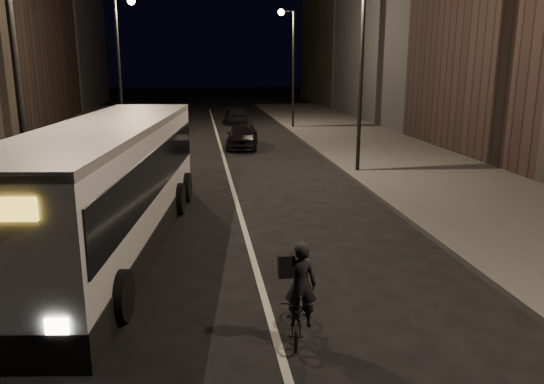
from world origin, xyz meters
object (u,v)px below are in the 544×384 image
object	(u,v)px
streetlight_left_far	(123,51)
car_far	(236,116)
streetlight_right_mid	(356,47)
streetlight_left_near	(24,37)
car_near	(242,135)
cyclist_on_bicycle	(299,306)
car_mid	(162,125)
streetlight_right_far	(290,53)
city_bus	(110,181)

from	to	relation	value
streetlight_left_far	car_far	distance (m)	13.12
streetlight_right_mid	car_far	size ratio (longest dim) A/B	2.05
streetlight_left_near	car_near	bearing A→B (deg)	67.45
cyclist_on_bicycle	car_far	xyz separation A→B (m)	(1.34, 33.53, -0.04)
streetlight_left_near	streetlight_right_mid	bearing A→B (deg)	36.88
car_near	car_mid	xyz separation A→B (m)	(-4.82, 6.43, -0.06)
streetlight_right_mid	cyclist_on_bicycle	xyz separation A→B (m)	(-4.93, -13.57, -4.75)
car_mid	streetlight_right_mid	bearing A→B (deg)	125.01
streetlight_left_near	car_near	size ratio (longest dim) A/B	1.95
streetlight_right_far	streetlight_left_far	world-z (taller)	same
cyclist_on_bicycle	streetlight_right_far	bearing A→B (deg)	92.82
cyclist_on_bicycle	car_mid	size ratio (longest dim) A/B	0.46
car_far	car_near	bearing A→B (deg)	-92.07
car_mid	streetlight_left_far	bearing A→B (deg)	70.53
car_mid	car_near	bearing A→B (deg)	129.71
streetlight_left_far	car_near	size ratio (longest dim) A/B	1.95
streetlight_right_mid	streetlight_right_far	xyz separation A→B (m)	(0.00, 16.00, 0.00)
city_bus	car_mid	bearing A→B (deg)	96.96
streetlight_right_far	streetlight_left_near	bearing A→B (deg)	-113.96
streetlight_left_far	streetlight_right_mid	bearing A→B (deg)	-43.16
car_near	city_bus	bearing A→B (deg)	-99.39
streetlight_right_far	streetlight_left_far	xyz separation A→B (m)	(-10.66, -6.00, 0.00)
car_far	streetlight_left_near	bearing A→B (deg)	-103.81
streetlight_right_mid	car_far	bearing A→B (deg)	100.20
streetlight_left_far	cyclist_on_bicycle	distance (m)	24.71
city_bus	car_near	bearing A→B (deg)	80.13
streetlight_left_near	city_bus	world-z (taller)	streetlight_left_near
streetlight_left_far	car_far	world-z (taller)	streetlight_left_far
city_bus	car_near	xyz separation A→B (m)	(4.79, 15.91, -1.07)
car_near	car_far	size ratio (longest dim) A/B	1.05
streetlight_right_far	streetlight_left_far	distance (m)	12.24
streetlight_left_far	cyclist_on_bicycle	size ratio (longest dim) A/B	4.41
streetlight_left_near	streetlight_left_far	bearing A→B (deg)	90.00
streetlight_left_near	cyclist_on_bicycle	distance (m)	9.29
car_near	streetlight_left_far	bearing A→B (deg)	168.65
city_bus	cyclist_on_bicycle	size ratio (longest dim) A/B	6.68
car_mid	streetlight_left_near	bearing A→B (deg)	88.41
streetlight_left_far	city_bus	bearing A→B (deg)	-84.44
streetlight_left_far	car_far	bearing A→B (deg)	54.63
streetlight_right_far	car_mid	size ratio (longest dim) A/B	2.05
streetlight_right_mid	streetlight_left_far	world-z (taller)	same
streetlight_right_far	car_near	bearing A→B (deg)	-116.58
streetlight_left_near	car_far	bearing A→B (deg)	75.81
streetlight_right_far	car_far	world-z (taller)	streetlight_right_far
streetlight_left_near	car_mid	distance (m)	22.77
car_far	car_mid	bearing A→B (deg)	-132.50
city_bus	car_mid	size ratio (longest dim) A/B	3.10
streetlight_left_near	car_far	xyz separation A→B (m)	(7.07, 27.96, -4.79)
streetlight_right_mid	car_mid	world-z (taller)	streetlight_right_mid
car_near	streetlight_right_far	bearing A→B (deg)	70.78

